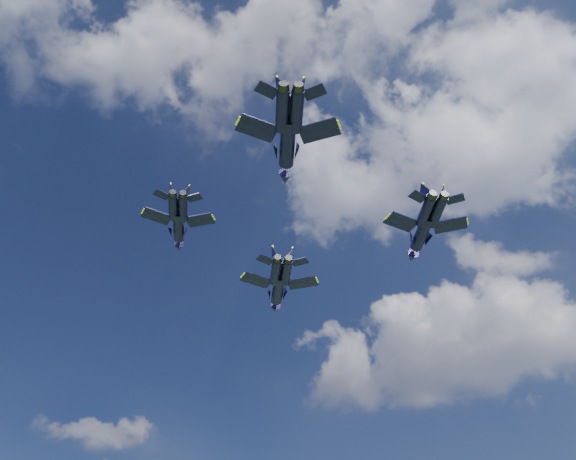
{
  "coord_description": "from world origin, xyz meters",
  "views": [
    {
      "loc": [
        36.21,
        -53.12,
        6.49
      ],
      "look_at": [
        6.04,
        0.07,
        59.45
      ],
      "focal_mm": 35.0,
      "sensor_mm": 36.0,
      "label": 1
    }
  ],
  "objects_px": {
    "jet_slot": "(287,146)",
    "jet_left": "(179,228)",
    "jet_lead": "(278,290)",
    "jet_right": "(421,235)"
  },
  "relations": [
    {
      "from": "jet_right",
      "to": "jet_left",
      "type": "bearing_deg",
      "value": 178.85
    },
    {
      "from": "jet_lead",
      "to": "jet_left",
      "type": "xyz_separation_m",
      "value": [
        -3.9,
        -22.02,
        -0.92
      ]
    },
    {
      "from": "jet_right",
      "to": "jet_slot",
      "type": "height_order",
      "value": "jet_right"
    },
    {
      "from": "jet_lead",
      "to": "jet_left",
      "type": "bearing_deg",
      "value": -135.47
    },
    {
      "from": "jet_lead",
      "to": "jet_slot",
      "type": "distance_m",
      "value": 35.31
    },
    {
      "from": "jet_slot",
      "to": "jet_left",
      "type": "bearing_deg",
      "value": 128.8
    },
    {
      "from": "jet_lead",
      "to": "jet_left",
      "type": "height_order",
      "value": "jet_lead"
    },
    {
      "from": "jet_lead",
      "to": "jet_slot",
      "type": "relative_size",
      "value": 1.05
    },
    {
      "from": "jet_lead",
      "to": "jet_right",
      "type": "bearing_deg",
      "value": -39.85
    },
    {
      "from": "jet_lead",
      "to": "jet_right",
      "type": "relative_size",
      "value": 1.03
    }
  ]
}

